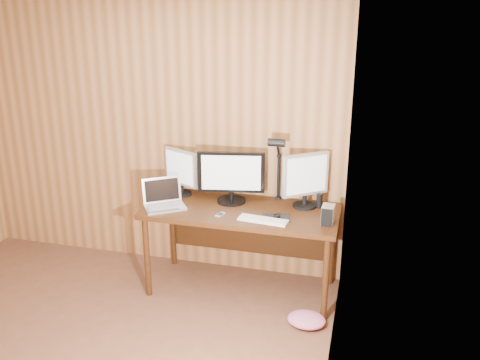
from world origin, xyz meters
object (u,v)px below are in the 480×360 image
at_px(monitor_right, 306,178).
at_px(keyboard, 263,220).
at_px(hard_drive, 328,215).
at_px(desk_lamp, 277,160).
at_px(monitor_left, 181,171).
at_px(mouse, 276,216).
at_px(monitor_center, 231,176).
at_px(phone, 220,215).
at_px(desk, 244,219).
at_px(laptop, 164,200).
at_px(speaker, 319,201).

bearing_deg(monitor_right, keyboard, -163.33).
relative_size(hard_drive, desk_lamp, 0.24).
distance_m(monitor_left, mouse, 0.99).
distance_m(monitor_center, phone, 0.38).
bearing_deg(desk, keyboard, -50.42).
distance_m(laptop, keyboard, 0.88).
relative_size(monitor_right, keyboard, 1.16).
distance_m(monitor_right, hard_drive, 0.41).
bearing_deg(desk, monitor_right, 12.22).
bearing_deg(monitor_center, laptop, -165.91).
xyz_separation_m(desk, speaker, (0.62, 0.12, 0.18)).
height_order(desk, monitor_center, monitor_center).
bearing_deg(speaker, monitor_left, 179.86).
distance_m(desk, keyboard, 0.38).
bearing_deg(mouse, hard_drive, -28.39).
distance_m(desk, mouse, 0.39).
relative_size(monitor_center, keyboard, 1.40).
height_order(monitor_center, mouse, monitor_center).
distance_m(monitor_left, keyboard, 0.94).
bearing_deg(desk, mouse, -31.18).
relative_size(mouse, phone, 0.98).
distance_m(laptop, speaker, 1.30).
height_order(monitor_right, speaker, monitor_right).
distance_m(keyboard, phone, 0.36).
relative_size(mouse, desk_lamp, 0.17).
bearing_deg(desk, phone, -118.17).
bearing_deg(keyboard, desk_lamp, 93.18).
height_order(laptop, mouse, laptop).
bearing_deg(monitor_center, keyboard, -54.58).
xyz_separation_m(monitor_left, hard_drive, (1.32, -0.31, -0.15)).
xyz_separation_m(monitor_right, laptop, (-1.14, -0.28, -0.19)).
relative_size(monitor_center, monitor_left, 1.36).
bearing_deg(desk_lamp, phone, -126.79).
bearing_deg(monitor_right, phone, 171.63).
distance_m(monitor_center, mouse, 0.55).
distance_m(monitor_right, desk_lamp, 0.28).
height_order(monitor_right, laptop, monitor_right).
bearing_deg(desk_lamp, monitor_left, -171.02).
bearing_deg(speaker, mouse, -134.29).
bearing_deg(laptop, keyboard, -40.77).
relative_size(keyboard, phone, 3.91).
height_order(keyboard, hard_drive, hard_drive).
bearing_deg(keyboard, mouse, 48.66).
height_order(keyboard, speaker, speaker).
bearing_deg(hard_drive, desk, 168.03).
relative_size(monitor_right, speaker, 3.84).
bearing_deg(hard_drive, mouse, -177.19).
height_order(laptop, phone, laptop).
distance_m(monitor_center, monitor_right, 0.62).
bearing_deg(monitor_left, keyboard, 0.26).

